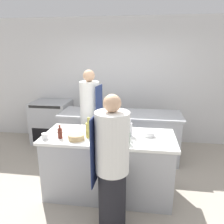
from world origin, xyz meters
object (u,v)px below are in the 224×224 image
object	(u,v)px
chef_at_stove	(90,120)
bottle_sauce	(89,130)
bottle_water	(129,129)
bowl_mixing_large	(76,137)
bottle_olive_oil	(126,131)
cup	(45,136)
bowl_prep_small	(149,134)
bottle_vinegar	(117,128)
bottle_wine	(60,133)
bowl_ceramic_blue	(98,127)
oven_range	(52,122)
chef_at_prep_near	(112,166)
bottle_cooking_oil	(127,138)

from	to	relation	value
chef_at_stove	bottle_sauce	xyz separation A→B (m)	(0.18, -0.81, 0.14)
bottle_water	bowl_mixing_large	world-z (taller)	bottle_water
bottle_olive_oil	cup	bearing A→B (deg)	-169.64
chef_at_stove	bowl_prep_small	distance (m)	1.20
bottle_vinegar	bottle_sauce	size ratio (longest dim) A/B	1.02
bottle_wine	bowl_prep_small	xyz separation A→B (m)	(1.21, 0.24, -0.04)
bottle_olive_oil	bowl_ceramic_blue	world-z (taller)	bottle_olive_oil
cup	oven_range	bearing A→B (deg)	111.38
bottle_olive_oil	bottle_wine	bearing A→B (deg)	-171.68
chef_at_prep_near	bottle_cooking_oil	bearing A→B (deg)	-16.05
chef_at_stove	bottle_olive_oil	bearing A→B (deg)	49.89
chef_at_prep_near	bowl_mixing_large	world-z (taller)	chef_at_prep_near
chef_at_prep_near	bowl_prep_small	world-z (taller)	chef_at_prep_near
oven_range	chef_at_prep_near	world-z (taller)	chef_at_prep_near
bottle_wine	chef_at_stove	bearing A→B (deg)	76.83
bowl_mixing_large	bowl_prep_small	size ratio (longest dim) A/B	1.36
chef_at_stove	cup	distance (m)	1.05
bottle_olive_oil	cup	size ratio (longest dim) A/B	2.99
cup	bowl_mixing_large	bearing A→B (deg)	6.69
bottle_sauce	bottle_water	world-z (taller)	bottle_sauce
chef_at_stove	bottle_vinegar	bearing A→B (deg)	45.96
bottle_olive_oil	bottle_wine	xyz separation A→B (m)	(-0.90, -0.13, -0.03)
chef_at_prep_near	bottle_water	xyz separation A→B (m)	(0.15, 0.70, 0.20)
chef_at_stove	bowl_prep_small	world-z (taller)	chef_at_stove
bottle_cooking_oil	bottle_water	distance (m)	0.28
bowl_ceramic_blue	bowl_mixing_large	bearing A→B (deg)	-115.16
bottle_vinegar	bottle_sauce	distance (m)	0.40
bottle_olive_oil	bottle_water	bearing A→B (deg)	65.96
bowl_mixing_large	cup	xyz separation A→B (m)	(-0.43, -0.05, 0.00)
bottle_vinegar	bottle_cooking_oil	xyz separation A→B (m)	(0.16, -0.24, -0.04)
bottle_wine	bowl_mixing_large	bearing A→B (deg)	-4.27
bottle_sauce	bowl_prep_small	world-z (taller)	bottle_sauce
bottle_sauce	bowl_mixing_large	size ratio (longest dim) A/B	1.28
bottle_wine	bottle_cooking_oil	bearing A→B (deg)	-3.39
chef_at_stove	bowl_prep_small	size ratio (longest dim) A/B	10.92
bottle_cooking_oil	bowl_ceramic_blue	world-z (taller)	bottle_cooking_oil
bottle_olive_oil	bowl_mixing_large	world-z (taller)	bottle_olive_oil
bottle_vinegar	bowl_mixing_large	world-z (taller)	bottle_vinegar
bottle_vinegar	bottle_wine	distance (m)	0.79
oven_range	bowl_ceramic_blue	distance (m)	2.11
bottle_water	cup	world-z (taller)	bottle_water
bowl_prep_small	bowl_ceramic_blue	xyz separation A→B (m)	(-0.77, 0.19, -0.00)
bowl_mixing_large	bowl_ceramic_blue	size ratio (longest dim) A/B	1.25
cup	bottle_vinegar	bearing A→B (deg)	14.71
bottle_sauce	bottle_olive_oil	bearing A→B (deg)	5.20
chef_at_prep_near	bottle_sauce	world-z (taller)	chef_at_prep_near
bottle_water	bowl_ceramic_blue	bearing A→B (deg)	156.95
bottle_vinegar	bottle_cooking_oil	bearing A→B (deg)	-56.07
chef_at_stove	bowl_mixing_large	distance (m)	0.92
chef_at_stove	bottle_wine	bearing A→B (deg)	-5.29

